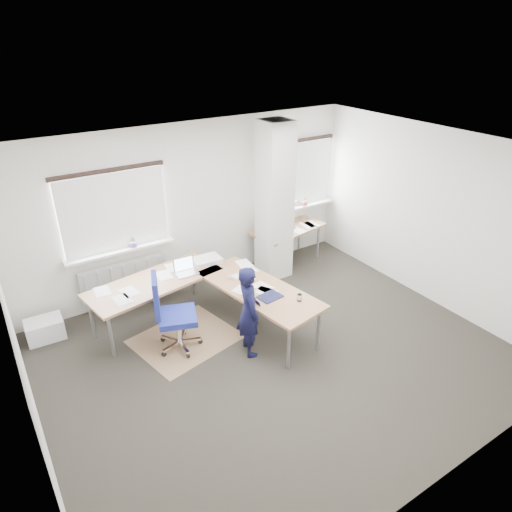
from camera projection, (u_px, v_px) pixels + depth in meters
ground at (276, 355)px, 6.37m from camera, size 6.00×6.00×0.00m
room_shell at (270, 226)px, 6.00m from camera, size 6.04×5.04×2.82m
floor_mat at (186, 339)px, 6.69m from camera, size 1.59×1.43×0.01m
white_crate at (45, 329)px, 6.65m from camera, size 0.53×0.38×0.31m
desk_main at (208, 286)px, 6.71m from camera, size 2.82×2.63×0.96m
desk_side at (288, 230)px, 8.52m from camera, size 1.50×0.93×1.22m
task_chair at (175, 328)px, 6.38m from camera, size 0.68×0.66×1.17m
person at (249, 311)px, 6.15m from camera, size 0.43×0.55×1.34m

